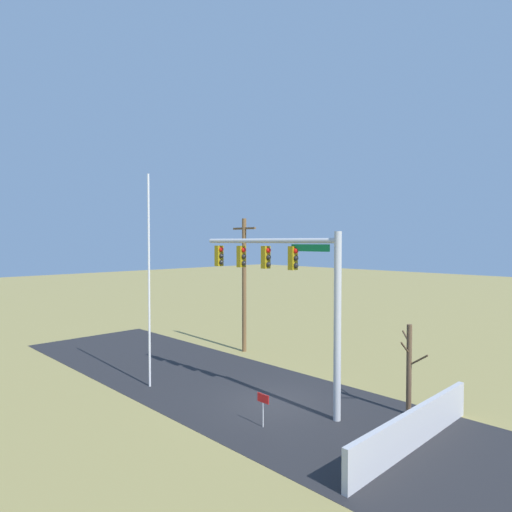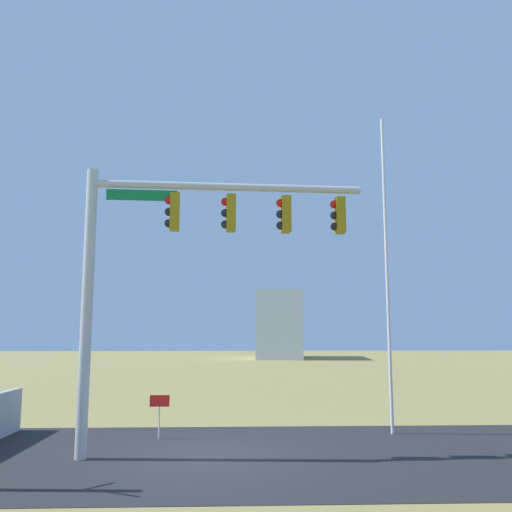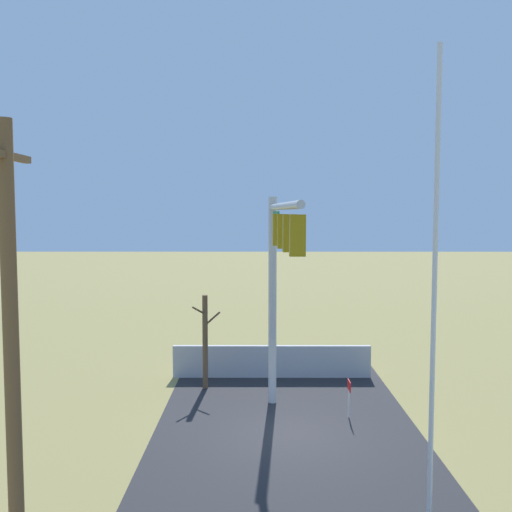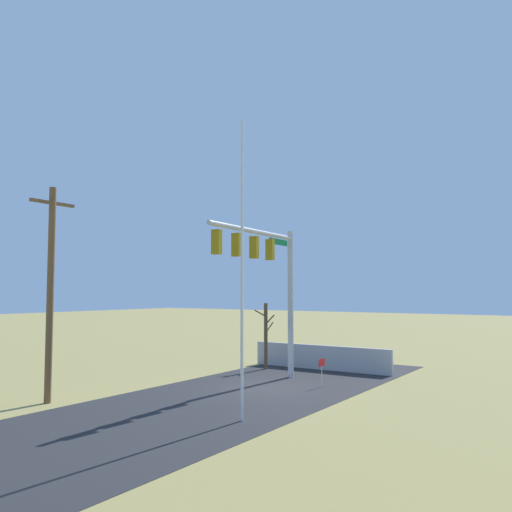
# 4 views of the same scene
# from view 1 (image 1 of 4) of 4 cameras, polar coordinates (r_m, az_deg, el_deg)

# --- Properties ---
(ground_plane) EXTENTS (160.00, 160.00, 0.00)m
(ground_plane) POSITION_cam_1_polar(r_m,az_deg,el_deg) (19.44, 2.26, -18.36)
(ground_plane) COLOR olive
(road_surface) EXTENTS (28.00, 8.00, 0.01)m
(road_surface) POSITION_cam_1_polar(r_m,az_deg,el_deg) (22.22, -5.56, -15.73)
(road_surface) COLOR #232326
(road_surface) RESTS_ON ground_plane
(sidewalk_corner) EXTENTS (6.00, 6.00, 0.01)m
(sidewalk_corner) POSITION_cam_1_polar(r_m,az_deg,el_deg) (17.47, 13.25, -20.80)
(sidewalk_corner) COLOR #B7B5AD
(sidewalk_corner) RESTS_ON ground_plane
(retaining_fence) EXTENTS (0.20, 7.88, 1.29)m
(retaining_fence) POSITION_cam_1_polar(r_m,az_deg,el_deg) (16.26, 19.69, -20.19)
(retaining_fence) COLOR #A8A8AD
(retaining_fence) RESTS_ON ground_plane
(signal_mast) EXTENTS (7.12, 0.73, 7.11)m
(signal_mast) POSITION_cam_1_polar(r_m,az_deg,el_deg) (18.02, 4.40, -3.15)
(signal_mast) COLOR #B2B5BA
(signal_mast) RESTS_ON ground_plane
(flagpole) EXTENTS (0.10, 0.10, 9.82)m
(flagpole) POSITION_cam_1_polar(r_m,az_deg,el_deg) (20.95, -13.61, -3.15)
(flagpole) COLOR silver
(flagpole) RESTS_ON ground_plane
(utility_pole) EXTENTS (1.90, 0.26, 8.12)m
(utility_pole) POSITION_cam_1_polar(r_m,az_deg,el_deg) (27.00, -1.53, -3.44)
(utility_pole) COLOR brown
(utility_pole) RESTS_ON ground_plane
(bare_tree) EXTENTS (1.27, 1.02, 3.52)m
(bare_tree) POSITION_cam_1_polar(r_m,az_deg,el_deg) (18.63, 19.12, -13.48)
(bare_tree) COLOR brown
(bare_tree) RESTS_ON ground_plane
(open_sign) EXTENTS (0.56, 0.04, 1.22)m
(open_sign) POSITION_cam_1_polar(r_m,az_deg,el_deg) (16.83, 0.92, -18.35)
(open_sign) COLOR silver
(open_sign) RESTS_ON ground_plane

